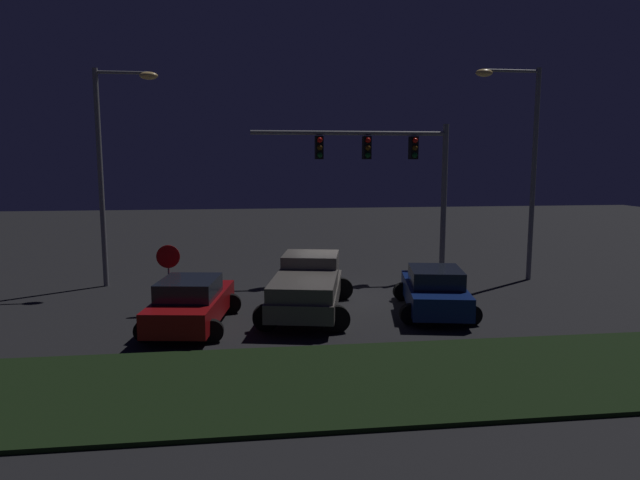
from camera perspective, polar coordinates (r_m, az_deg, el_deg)
The scene contains 9 objects.
ground_plane at distance 20.53m, azimuth 1.38°, elevation -5.91°, with size 80.00×80.00×0.00m, color black.
grass_median at distance 13.14m, azimuth 6.74°, elevation -13.83°, with size 24.89×4.74×0.10m, color black.
pickup_truck at distance 18.38m, azimuth -1.22°, elevation -4.36°, with size 3.61×5.69×1.80m.
car_sedan at distance 17.27m, azimuth -12.96°, elevation -6.25°, with size 2.90×4.62×1.51m.
car_sedan_far at distance 18.81m, azimuth 11.56°, elevation -5.04°, with size 3.02×4.66×1.51m.
traffic_signal_gantry at distance 23.89m, azimuth 7.03°, elevation 7.84°, with size 8.32×0.56×6.50m.
street_lamp_left at distance 23.45m, azimuth -20.43°, elevation 8.34°, with size 2.42×0.44×8.45m.
street_lamp_right at distance 24.54m, azimuth 19.90°, elevation 8.66°, with size 2.75×0.44×8.66m.
stop_sign at distance 19.02m, azimuth -15.15°, elevation -2.49°, with size 0.76×0.08×2.23m.
Camera 1 is at (-3.04, -19.70, 4.91)m, focal length 31.48 mm.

